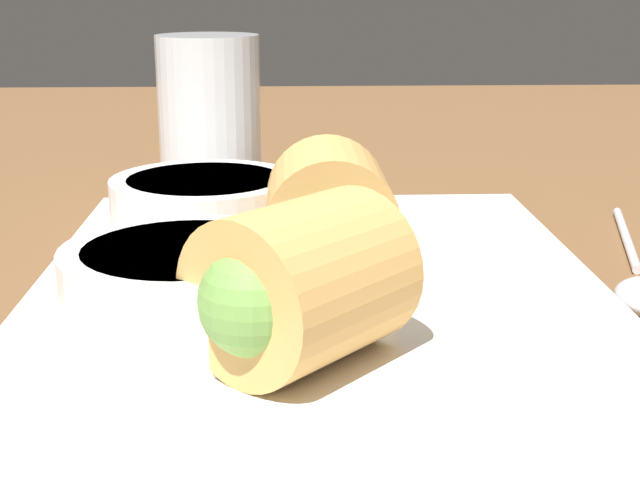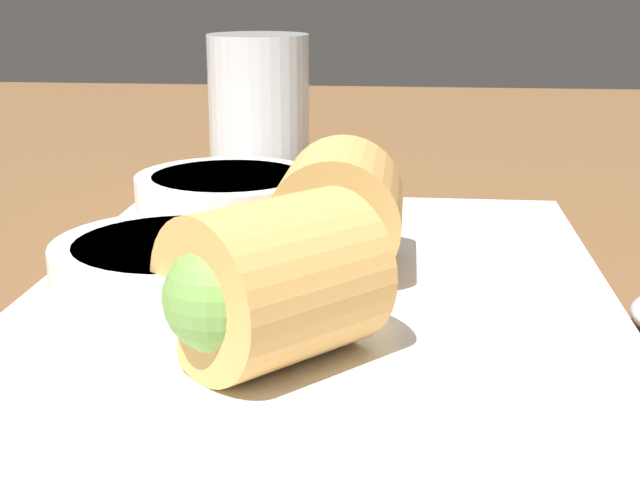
{
  "view_description": "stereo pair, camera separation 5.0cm",
  "coord_description": "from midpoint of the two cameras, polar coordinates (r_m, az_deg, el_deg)",
  "views": [
    {
      "loc": [
        -33.6,
        3.57,
        16.67
      ],
      "look_at": [
        2.76,
        2.16,
        5.83
      ],
      "focal_mm": 50.0,
      "sensor_mm": 36.0,
      "label": 1
    },
    {
      "loc": [
        -33.45,
        -1.43,
        16.67
      ],
      "look_at": [
        2.76,
        2.16,
        5.83
      ],
      "focal_mm": 50.0,
      "sensor_mm": 36.0,
      "label": 2
    }
  ],
  "objects": [
    {
      "name": "roll_front_right",
      "position": [
        0.31,
        -6.43,
        -3.1
      ],
      "size": [
        8.66,
        8.63,
        5.82
      ],
      "color": "#DBA356",
      "rests_on": "serving_plate"
    },
    {
      "name": "roll_front_left",
      "position": [
        0.4,
        -2.91,
        1.74
      ],
      "size": [
        7.44,
        5.84,
        5.82
      ],
      "color": "#DBA356",
      "rests_on": "serving_plate"
    },
    {
      "name": "dipping_bowl_near",
      "position": [
        0.35,
        -12.58,
        -2.89
      ],
      "size": [
        9.64,
        9.64,
        3.28
      ],
      "color": "white",
      "rests_on": "serving_plate"
    },
    {
      "name": "drinking_glass",
      "position": [
        0.61,
        -9.43,
        7.71
      ],
      "size": [
        6.86,
        6.86,
        10.92
      ],
      "color": "silver",
      "rests_on": "table_surface"
    },
    {
      "name": "table_surface",
      "position": [
        0.37,
        -0.37,
        -8.45
      ],
      "size": [
        180.0,
        140.0,
        2.0
      ],
      "color": "brown",
      "rests_on": "ground"
    },
    {
      "name": "dipping_bowl_far",
      "position": [
        0.46,
        -10.43,
        2.08
      ],
      "size": [
        9.64,
        9.64,
        3.28
      ],
      "color": "white",
      "rests_on": "serving_plate"
    },
    {
      "name": "serving_plate",
      "position": [
        0.39,
        -3.69,
        -4.41
      ],
      "size": [
        34.96,
        25.36,
        1.5
      ],
      "color": "white",
      "rests_on": "table_surface"
    }
  ]
}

